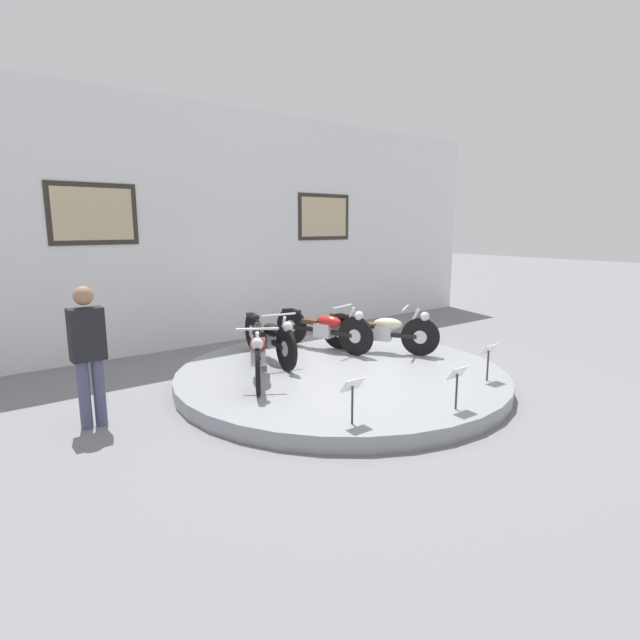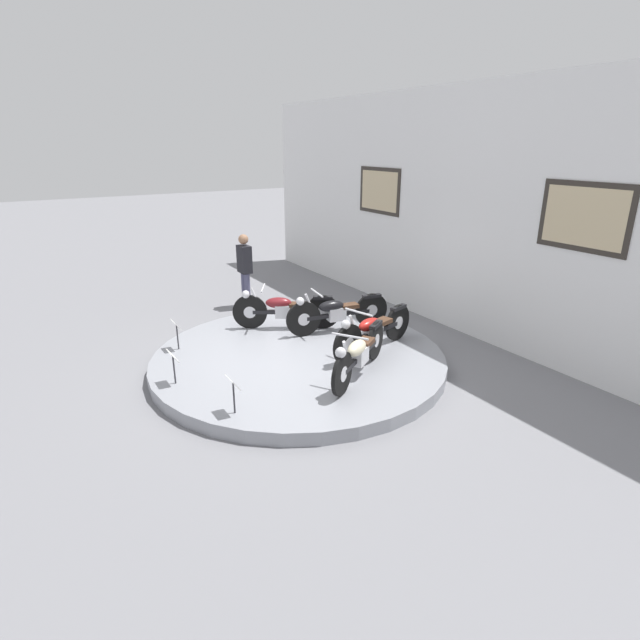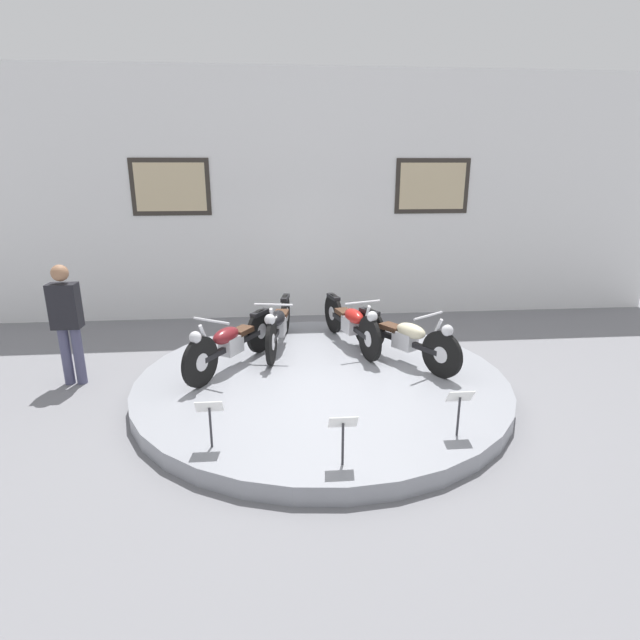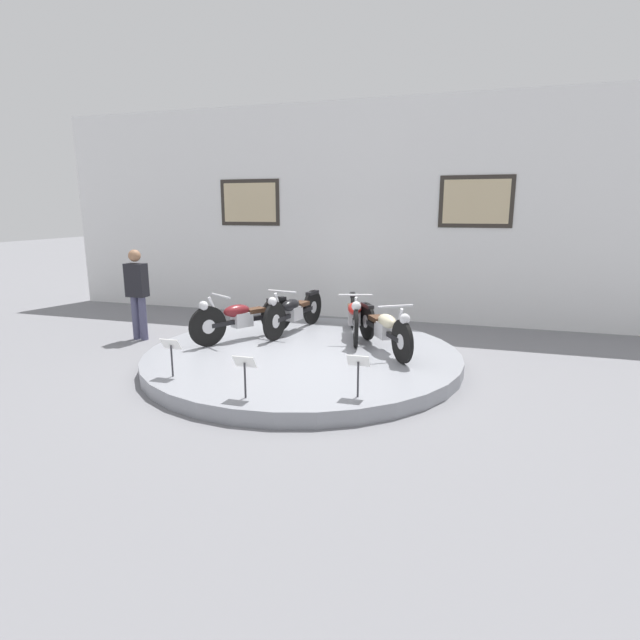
# 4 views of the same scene
# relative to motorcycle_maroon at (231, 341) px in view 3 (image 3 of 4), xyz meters

# --- Properties ---
(ground_plane) EXTENTS (60.00, 60.00, 0.00)m
(ground_plane) POSITION_rel_motorcycle_maroon_xyz_m (1.19, -0.36, -0.59)
(ground_plane) COLOR slate
(display_platform) EXTENTS (4.79, 4.79, 0.20)m
(display_platform) POSITION_rel_motorcycle_maroon_xyz_m (1.19, -0.36, -0.49)
(display_platform) COLOR gray
(display_platform) RESTS_ON ground_plane
(back_wall) EXTENTS (14.00, 0.22, 4.48)m
(back_wall) POSITION_rel_motorcycle_maroon_xyz_m (1.19, 3.18, 1.66)
(back_wall) COLOR white
(back_wall) RESTS_ON ground_plane
(motorcycle_maroon) EXTENTS (1.08, 1.73, 0.80)m
(motorcycle_maroon) POSITION_rel_motorcycle_maroon_xyz_m (0.00, 0.00, 0.00)
(motorcycle_maroon) COLOR black
(motorcycle_maroon) RESTS_ON display_platform
(motorcycle_black) EXTENTS (0.54, 1.98, 0.80)m
(motorcycle_black) POSITION_rel_motorcycle_maroon_xyz_m (0.64, 0.73, 0.00)
(motorcycle_black) COLOR black
(motorcycle_black) RESTS_ON display_platform
(motorcycle_red) EXTENTS (0.67, 1.94, 0.80)m
(motorcycle_red) POSITION_rel_motorcycle_maroon_xyz_m (1.73, 0.74, 0.00)
(motorcycle_red) COLOR black
(motorcycle_red) RESTS_ON display_platform
(motorcycle_cream) EXTENTS (1.12, 1.68, 0.79)m
(motorcycle_cream) POSITION_rel_motorcycle_maroon_xyz_m (2.37, -0.00, -0.01)
(motorcycle_cream) COLOR black
(motorcycle_cream) RESTS_ON display_platform
(info_placard_front_left) EXTENTS (0.26, 0.11, 0.51)m
(info_placard_front_left) POSITION_rel_motorcycle_maroon_xyz_m (-0.04, -1.99, -0.02)
(info_placard_front_left) COLOR #333338
(info_placard_front_left) RESTS_ON display_platform
(info_placard_front_centre) EXTENTS (0.26, 0.11, 0.51)m
(info_placard_front_centre) POSITION_rel_motorcycle_maroon_xyz_m (1.19, -2.40, -0.02)
(info_placard_front_centre) COLOR #333338
(info_placard_front_centre) RESTS_ON display_platform
(info_placard_front_right) EXTENTS (0.26, 0.11, 0.51)m
(info_placard_front_right) POSITION_rel_motorcycle_maroon_xyz_m (2.42, -1.99, -0.02)
(info_placard_front_right) COLOR #333338
(info_placard_front_right) RESTS_ON display_platform
(visitor_standing) EXTENTS (0.36, 0.22, 1.63)m
(visitor_standing) POSITION_rel_motorcycle_maroon_xyz_m (-2.12, 0.15, 0.33)
(visitor_standing) COLOR #4C4C6B
(visitor_standing) RESTS_ON ground_plane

